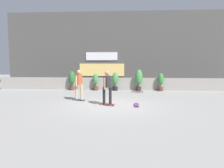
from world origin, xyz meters
TOP-DOWN VIEW (x-y plane):
  - ground_plane at (0.00, 0.00)m, footprint 48.00×48.00m
  - planter_wall at (0.00, 6.00)m, footprint 18.00×0.40m
  - building_backdrop at (-0.00, 10.00)m, footprint 20.00×2.08m
  - potted_plant_0 at (-3.30, 5.55)m, footprint 0.48×0.48m
  - potted_plant_1 at (-1.51, 5.55)m, footprint 0.39×0.39m
  - potted_plant_2 at (-0.05, 5.55)m, footprint 0.44×0.44m
  - potted_plant_3 at (1.67, 5.55)m, footprint 0.54×0.54m
  - potted_plant_4 at (3.27, 5.55)m, footprint 0.42×0.42m
  - skater_far_left at (-0.13, -0.02)m, footprint 0.81×0.53m
  - skater_by_wall_right at (-1.80, 1.19)m, footprint 0.81×0.52m
  - skateboard_near_camera at (1.31, -0.06)m, footprint 0.20×0.80m
  - skateboard_aside at (1.55, 4.68)m, footprint 0.82×0.32m

SIDE VIEW (x-z plane):
  - ground_plane at x=0.00m, z-range 0.00..0.00m
  - skateboard_near_camera at x=1.31m, z-range 0.02..0.10m
  - skateboard_aside at x=1.55m, z-range 0.02..0.10m
  - planter_wall at x=0.00m, z-range 0.00..0.90m
  - potted_plant_1 at x=-1.51m, z-range 0.05..1.29m
  - potted_plant_4 at x=3.27m, z-range 0.07..1.38m
  - potted_plant_2 at x=-0.05m, z-range 0.09..1.44m
  - potted_plant_0 at x=-3.30m, z-range 0.11..1.53m
  - potted_plant_3 at x=1.67m, z-range 0.13..1.70m
  - skater_far_left at x=-0.13m, z-range 0.09..1.79m
  - skater_by_wall_right at x=-1.80m, z-range 0.09..1.79m
  - building_backdrop at x=0.00m, z-range 0.00..6.50m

